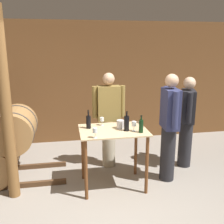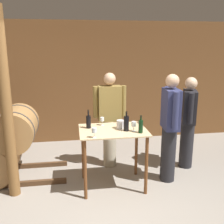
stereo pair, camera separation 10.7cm
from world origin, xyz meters
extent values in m
plane|color=gray|center=(0.00, 0.00, 0.00)|extent=(14.00, 14.00, 0.00)
cube|color=brown|center=(0.00, 2.99, 1.35)|extent=(8.40, 0.05, 2.70)
cylinder|color=#38383D|center=(-1.72, 1.58, 0.32)|extent=(0.67, 0.03, 0.67)
cylinder|color=#9E7242|center=(-1.38, 1.34, 0.88)|extent=(0.65, 0.81, 0.65)
cylinder|color=#38383D|center=(-1.38, 1.10, 0.88)|extent=(0.67, 0.03, 0.67)
cylinder|color=#38383D|center=(-1.38, 1.58, 0.88)|extent=(0.67, 0.03, 0.67)
cube|color=#D1B284|center=(0.14, 0.82, 0.93)|extent=(1.02, 0.74, 0.02)
cylinder|color=brown|center=(-0.31, 0.51, 0.46)|extent=(0.05, 0.05, 0.92)
cylinder|color=brown|center=(0.59, 0.51, 0.46)|extent=(0.05, 0.05, 0.92)
cylinder|color=brown|center=(-0.31, 1.13, 0.46)|extent=(0.05, 0.05, 0.92)
cylinder|color=brown|center=(0.59, 1.13, 0.46)|extent=(0.05, 0.05, 0.92)
cylinder|color=brown|center=(-1.37, 0.80, 1.35)|extent=(0.16, 0.16, 2.70)
cylinder|color=black|center=(-0.22, 0.95, 1.04)|extent=(0.07, 0.07, 0.20)
cylinder|color=black|center=(-0.22, 0.95, 1.19)|extent=(0.02, 0.02, 0.10)
cylinder|color=black|center=(-0.22, 0.95, 1.22)|extent=(0.03, 0.03, 0.02)
cylinder|color=black|center=(0.32, 0.73, 1.06)|extent=(0.08, 0.08, 0.23)
cylinder|color=black|center=(0.32, 0.73, 1.21)|extent=(0.02, 0.02, 0.07)
cylinder|color=black|center=(0.32, 0.73, 1.23)|extent=(0.03, 0.03, 0.02)
cylinder|color=black|center=(0.51, 0.62, 1.04)|extent=(0.06, 0.06, 0.19)
cylinder|color=black|center=(0.51, 0.62, 1.17)|extent=(0.02, 0.02, 0.07)
cylinder|color=black|center=(0.51, 0.62, 1.19)|extent=(0.03, 0.03, 0.02)
cylinder|color=silver|center=(-0.18, 0.51, 0.94)|extent=(0.06, 0.06, 0.00)
cylinder|color=silver|center=(-0.18, 0.51, 0.98)|extent=(0.01, 0.01, 0.07)
cylinder|color=silver|center=(-0.18, 0.51, 1.05)|extent=(0.07, 0.07, 0.07)
cylinder|color=silver|center=(0.00, 1.07, 0.94)|extent=(0.06, 0.06, 0.00)
cylinder|color=silver|center=(0.00, 1.07, 0.98)|extent=(0.01, 0.01, 0.07)
cylinder|color=silver|center=(0.00, 1.07, 1.04)|extent=(0.06, 0.06, 0.06)
cylinder|color=silver|center=(0.43, 0.70, 0.94)|extent=(0.06, 0.06, 0.00)
cylinder|color=silver|center=(0.43, 0.70, 0.98)|extent=(0.01, 0.01, 0.08)
cylinder|color=silver|center=(0.43, 0.70, 1.06)|extent=(0.07, 0.07, 0.07)
cylinder|color=silver|center=(0.26, 0.86, 1.01)|extent=(0.11, 0.11, 0.13)
cylinder|color=#232328|center=(1.57, 1.30, 0.43)|extent=(0.24, 0.24, 0.85)
cube|color=black|center=(1.57, 1.30, 1.14)|extent=(0.34, 0.45, 0.57)
sphere|color=beige|center=(1.57, 1.30, 1.55)|extent=(0.21, 0.21, 0.21)
cylinder|color=black|center=(1.65, 1.53, 1.17)|extent=(0.09, 0.09, 0.52)
cylinder|color=black|center=(1.48, 1.06, 1.17)|extent=(0.09, 0.09, 0.52)
cylinder|color=#232328|center=(1.06, 0.87, 0.45)|extent=(0.24, 0.24, 0.90)
cube|color=navy|center=(1.06, 0.87, 1.22)|extent=(0.25, 0.42, 0.63)
sphere|color=tan|center=(1.06, 0.87, 1.66)|extent=(0.21, 0.21, 0.21)
cylinder|color=navy|center=(1.08, 1.12, 1.25)|extent=(0.09, 0.09, 0.57)
cylinder|color=navy|center=(1.04, 0.62, 1.25)|extent=(0.09, 0.09, 0.57)
cylinder|color=#B7AD93|center=(0.19, 1.56, 0.44)|extent=(0.24, 0.24, 0.87)
cube|color=olive|center=(0.19, 1.56, 1.18)|extent=(0.40, 0.22, 0.62)
sphere|color=tan|center=(0.19, 1.56, 1.62)|extent=(0.21, 0.21, 0.21)
cylinder|color=olive|center=(0.44, 1.56, 1.21)|extent=(0.09, 0.09, 0.56)
cylinder|color=olive|center=(-0.06, 1.56, 1.21)|extent=(0.09, 0.09, 0.56)
camera|label=1|loc=(-0.55, -2.89, 2.20)|focal=42.00mm
camera|label=2|loc=(-0.45, -2.91, 2.20)|focal=42.00mm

